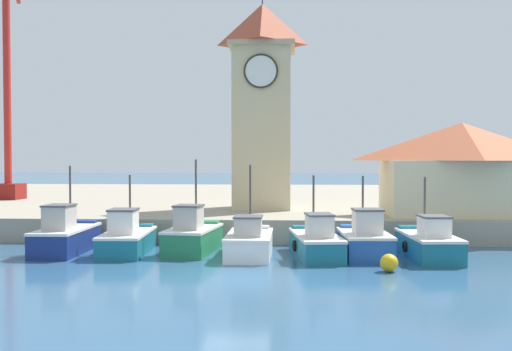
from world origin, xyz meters
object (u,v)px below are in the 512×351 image
fishing_boat_left_outer (127,238)px  warehouse_right (462,167)px  fishing_boat_left_inner (193,236)px  fishing_boat_mid_right (365,241)px  clock_tower (262,101)px  port_crane_near (8,94)px  mooring_buoy (389,263)px  fishing_boat_center (316,242)px  fishing_boat_mid_left (249,242)px  fishing_boat_right_inner (429,243)px  fishing_boat_far_left (65,236)px

fishing_boat_left_outer → warehouse_right: warehouse_right is taller
fishing_boat_left_outer → fishing_boat_left_inner: (3.03, 0.34, 0.08)m
fishing_boat_mid_right → clock_tower: 13.70m
fishing_boat_mid_right → port_crane_near: port_crane_near is taller
warehouse_right → mooring_buoy: 12.49m
fishing_boat_center → port_crane_near: port_crane_near is taller
fishing_boat_center → clock_tower: bearing=105.6°
fishing_boat_mid_left → fishing_boat_mid_right: fishing_boat_mid_left is taller
fishing_boat_left_inner → fishing_boat_right_inner: fishing_boat_left_inner is taller
fishing_boat_far_left → warehouse_right: size_ratio=0.55×
port_crane_near → fishing_boat_far_left: bearing=-57.4°
fishing_boat_mid_left → clock_tower: 12.88m
fishing_boat_left_inner → mooring_buoy: size_ratio=6.19×
fishing_boat_left_inner → fishing_boat_mid_left: (2.73, -0.87, -0.12)m
fishing_boat_center → fishing_boat_right_inner: fishing_boat_center is taller
fishing_boat_left_outer → mooring_buoy: bearing=-18.5°
fishing_boat_far_left → fishing_boat_mid_left: bearing=-3.5°
fishing_boat_left_inner → fishing_boat_mid_left: size_ratio=0.95×
warehouse_right → fishing_boat_right_inner: bearing=-115.2°
fishing_boat_far_left → fishing_boat_mid_left: fishing_boat_mid_left is taller
fishing_boat_far_left → clock_tower: 15.18m
fishing_boat_center → mooring_buoy: size_ratio=7.38×
fishing_boat_mid_left → fishing_boat_mid_right: bearing=1.7°
fishing_boat_far_left → mooring_buoy: 14.94m
fishing_boat_far_left → fishing_boat_mid_right: 13.90m
warehouse_right → port_crane_near: (-31.28, 10.77, 5.41)m
fishing_boat_mid_left → warehouse_right: (11.41, 7.21, 3.26)m
fishing_boat_left_outer → fishing_boat_mid_left: (5.77, -0.53, -0.04)m
fishing_boat_mid_right → port_crane_near: bearing=144.6°
fishing_boat_mid_left → fishing_boat_right_inner: fishing_boat_mid_left is taller
mooring_buoy → clock_tower: bearing=112.1°
fishing_boat_left_inner → port_crane_near: 25.68m
fishing_boat_left_inner → clock_tower: bearing=73.9°
fishing_boat_far_left → fishing_boat_right_inner: size_ratio=0.98×
fishing_boat_far_left → fishing_boat_left_outer: 2.94m
clock_tower → fishing_boat_left_outer: bearing=-120.1°
fishing_boat_left_outer → port_crane_near: port_crane_near is taller
fishing_boat_far_left → port_crane_near: (-11.17, 17.45, 8.56)m
fishing_boat_left_inner → fishing_boat_right_inner: size_ratio=0.89×
fishing_boat_mid_left → mooring_buoy: bearing=-30.1°
fishing_boat_left_outer → fishing_boat_left_inner: 3.06m
fishing_boat_mid_right → port_crane_near: size_ratio=0.20×
fishing_boat_left_inner → mooring_buoy: 9.45m
fishing_boat_left_outer → fishing_boat_mid_right: bearing=-2.0°
fishing_boat_left_inner → warehouse_right: warehouse_right is taller
clock_tower → fishing_boat_far_left: bearing=-131.1°
fishing_boat_left_outer → mooring_buoy: fishing_boat_left_outer is taller
port_crane_near → warehouse_right: bearing=-19.0°
fishing_boat_mid_left → port_crane_near: port_crane_near is taller
fishing_boat_left_outer → mooring_buoy: 12.12m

